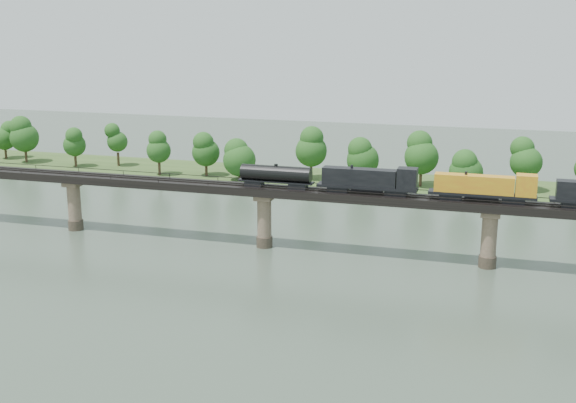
# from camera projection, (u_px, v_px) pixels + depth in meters

# --- Properties ---
(ground) EXTENTS (400.00, 400.00, 0.00)m
(ground) POSITION_uv_depth(u_px,v_px,m) (200.00, 306.00, 106.16)
(ground) COLOR #334134
(ground) RESTS_ON ground
(far_bank) EXTENTS (300.00, 24.00, 1.60)m
(far_bank) POSITION_uv_depth(u_px,v_px,m) (332.00, 181.00, 184.97)
(far_bank) COLOR #2E471C
(far_bank) RESTS_ON ground
(bridge) EXTENTS (236.00, 30.00, 11.50)m
(bridge) POSITION_uv_depth(u_px,v_px,m) (264.00, 218.00, 132.72)
(bridge) COLOR #473A2D
(bridge) RESTS_ON ground
(bridge_superstructure) EXTENTS (220.00, 4.90, 0.75)m
(bridge_superstructure) POSITION_uv_depth(u_px,v_px,m) (264.00, 185.00, 131.18)
(bridge_superstructure) COLOR black
(bridge_superstructure) RESTS_ON bridge
(far_treeline) EXTENTS (289.06, 17.54, 13.60)m
(far_treeline) POSITION_uv_depth(u_px,v_px,m) (297.00, 152.00, 181.14)
(far_treeline) COLOR #382619
(far_treeline) RESTS_ON far_bank
(freight_train) EXTENTS (71.21, 2.77, 4.90)m
(freight_train) POSITION_uv_depth(u_px,v_px,m) (444.00, 185.00, 121.78)
(freight_train) COLOR black
(freight_train) RESTS_ON bridge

